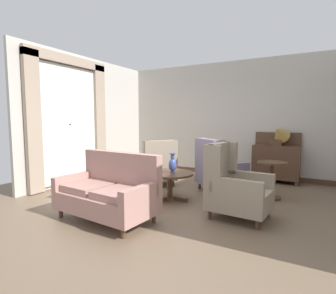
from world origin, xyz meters
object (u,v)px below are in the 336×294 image
object	(u,v)px
porcelain_vase	(173,164)
armchair_foreground_right	(218,170)
sideboard	(276,161)
settee	(109,192)
side_table	(272,176)
coffee_table	(170,177)
armchair_near_sideboard	(234,187)
armchair_near_window	(157,166)
gramophone	(279,134)

from	to	relation	value
porcelain_vase	armchair_foreground_right	world-z (taller)	armchair_foreground_right
armchair_foreground_right	sideboard	size ratio (longest dim) A/B	0.97
settee	side_table	size ratio (longest dim) A/B	2.22
coffee_table	porcelain_vase	size ratio (longest dim) A/B	2.39
sideboard	porcelain_vase	bearing A→B (deg)	-120.74
porcelain_vase	settee	world-z (taller)	settee
side_table	sideboard	xyz separation A→B (m)	(-0.12, 1.47, 0.08)
armchair_near_sideboard	armchair_near_window	bearing A→B (deg)	65.34
porcelain_vase	side_table	distance (m)	1.88
side_table	sideboard	size ratio (longest dim) A/B	0.60
sideboard	settee	bearing A→B (deg)	-116.32
side_table	gramophone	distance (m)	1.56
settee	side_table	distance (m)	3.00
gramophone	armchair_near_window	bearing A→B (deg)	-147.43
armchair_near_sideboard	armchair_foreground_right	size ratio (longest dim) A/B	0.97
gramophone	coffee_table	bearing A→B (deg)	-123.67
coffee_table	gramophone	size ratio (longest dim) A/B	1.49
porcelain_vase	armchair_near_window	world-z (taller)	armchair_near_window
armchair_foreground_right	sideboard	bearing A→B (deg)	-84.29
armchair_near_sideboard	gramophone	bearing A→B (deg)	-2.09
coffee_table	armchair_near_sideboard	xyz separation A→B (m)	(1.27, -0.29, 0.04)
armchair_foreground_right	gramophone	world-z (taller)	gramophone
porcelain_vase	armchair_near_sideboard	world-z (taller)	armchair_near_sideboard
gramophone	porcelain_vase	bearing A→B (deg)	-122.62
settee	armchair_near_window	xyz separation A→B (m)	(-0.46, 2.14, 0.03)
armchair_near_window	armchair_near_sideboard	bearing A→B (deg)	103.33
armchair_near_window	sideboard	distance (m)	2.81
armchair_foreground_right	sideboard	distance (m)	1.72
settee	side_table	world-z (taller)	settee
porcelain_vase	gramophone	size ratio (longest dim) A/B	0.62
gramophone	settee	bearing A→B (deg)	-117.54
coffee_table	side_table	xyz separation A→B (m)	(1.64, 0.98, 0.01)
porcelain_vase	armchair_near_sideboard	xyz separation A→B (m)	(1.21, -0.29, -0.21)
armchair_near_sideboard	armchair_foreground_right	xyz separation A→B (m)	(-0.70, 1.31, -0.01)
porcelain_vase	armchair_near_sideboard	bearing A→B (deg)	-13.44
porcelain_vase	armchair_near_sideboard	distance (m)	1.26
coffee_table	armchair_near_sideboard	size ratio (longest dim) A/B	0.78
side_table	gramophone	size ratio (longest dim) A/B	1.19
armchair_near_window	settee	bearing A→B (deg)	54.48
gramophone	sideboard	bearing A→B (deg)	118.31
coffee_table	armchair_near_sideboard	world-z (taller)	armchair_near_sideboard
porcelain_vase	sideboard	world-z (taller)	sideboard
armchair_near_window	gramophone	size ratio (longest dim) A/B	1.95
settee	armchair_foreground_right	bearing A→B (deg)	73.68
settee	sideboard	bearing A→B (deg)	68.65
sideboard	gramophone	size ratio (longest dim) A/B	2.00
porcelain_vase	gramophone	distance (m)	2.84
porcelain_vase	sideboard	xyz separation A→B (m)	(1.46, 2.46, -0.17)
armchair_near_sideboard	side_table	xyz separation A→B (m)	(0.37, 1.27, -0.04)
porcelain_vase	side_table	bearing A→B (deg)	31.87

